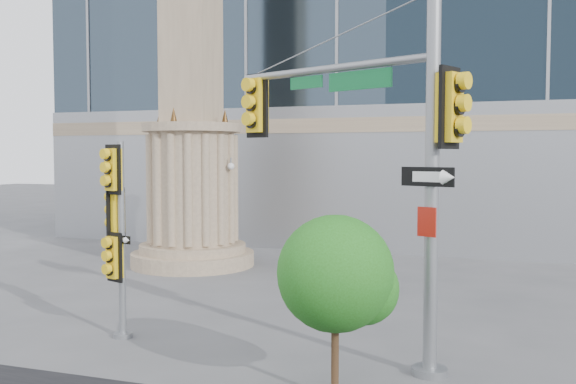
% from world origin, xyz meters
% --- Properties ---
extents(ground, '(120.00, 120.00, 0.00)m').
position_xyz_m(ground, '(0.00, 0.00, 0.00)').
color(ground, '#545456').
rests_on(ground, ground).
extents(monument, '(4.40, 4.40, 16.60)m').
position_xyz_m(monument, '(-6.00, 9.00, 5.52)').
color(monument, gray).
rests_on(monument, ground).
extents(main_signal_pole, '(5.01, 2.56, 6.87)m').
position_xyz_m(main_signal_pole, '(2.32, 0.60, 4.26)').
color(main_signal_pole, slate).
rests_on(main_signal_pole, ground).
extents(secondary_signal_pole, '(0.74, 0.69, 4.28)m').
position_xyz_m(secondary_signal_pole, '(-3.24, 0.25, 2.51)').
color(secondary_signal_pole, slate).
rests_on(secondary_signal_pole, ground).
extents(street_tree, '(1.95, 1.90, 3.03)m').
position_xyz_m(street_tree, '(2.18, -1.58, 2.00)').
color(street_tree, gray).
rests_on(street_tree, ground).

